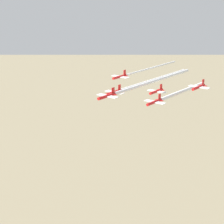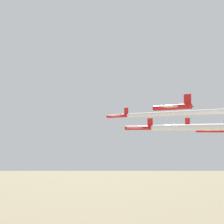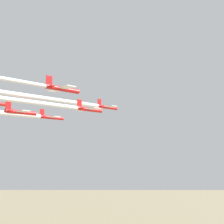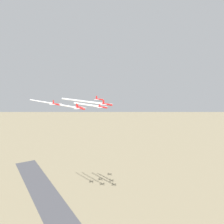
{
  "view_description": "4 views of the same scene",
  "coord_description": "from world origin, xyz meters",
  "px_view_note": "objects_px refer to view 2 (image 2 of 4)",
  "views": [
    {
      "loc": [
        -117.07,
        -98.83,
        166.8
      ],
      "look_at": [
        -31.96,
        3.52,
        126.1
      ],
      "focal_mm": 70.0,
      "sensor_mm": 36.0,
      "label": 1
    },
    {
      "loc": [
        42.33,
        -47.55,
        126.03
      ],
      "look_at": [
        -33.76,
        5.93,
        131.89
      ],
      "focal_mm": 50.0,
      "sensor_mm": 36.0,
      "label": 2
    },
    {
      "loc": [
        19.41,
        88.63,
        116.25
      ],
      "look_at": [
        -32.34,
        8.29,
        129.01
      ],
      "focal_mm": 50.0,
      "sensor_mm": 36.0,
      "label": 3
    },
    {
      "loc": [
        -142.63,
        65.93,
        144.54
      ],
      "look_at": [
        -36.4,
        5.89,
        126.71
      ],
      "focal_mm": 35.0,
      "sensor_mm": 36.0,
      "label": 4
    }
  ],
  "objects_px": {
    "jet_2": "(178,126)",
    "jet_3": "(173,107)",
    "jet_0": "(118,116)",
    "jet_4": "(214,130)",
    "jet_1": "(140,128)"
  },
  "relations": [
    {
      "from": "jet_3",
      "to": "jet_4",
      "type": "relative_size",
      "value": 1.0
    },
    {
      "from": "jet_3",
      "to": "jet_4",
      "type": "distance_m",
      "value": 17.88
    },
    {
      "from": "jet_0",
      "to": "jet_4",
      "type": "distance_m",
      "value": 29.81
    },
    {
      "from": "jet_2",
      "to": "jet_4",
      "type": "height_order",
      "value": "jet_2"
    },
    {
      "from": "jet_0",
      "to": "jet_2",
      "type": "bearing_deg",
      "value": -59.53
    },
    {
      "from": "jet_1",
      "to": "jet_4",
      "type": "xyz_separation_m",
      "value": [
        12.66,
        11.52,
        -0.59
      ]
    },
    {
      "from": "jet_0",
      "to": "jet_2",
      "type": "relative_size",
      "value": 1.0
    },
    {
      "from": "jet_0",
      "to": "jet_1",
      "type": "height_order",
      "value": "jet_0"
    },
    {
      "from": "jet_1",
      "to": "jet_3",
      "type": "xyz_separation_m",
      "value": [
        16.21,
        -5.47,
        3.72
      ]
    },
    {
      "from": "jet_4",
      "to": "jet_1",
      "type": "bearing_deg",
      "value": 120.47
    },
    {
      "from": "jet_0",
      "to": "jet_4",
      "type": "bearing_deg",
      "value": -90.0
    },
    {
      "from": "jet_2",
      "to": "jet_3",
      "type": "xyz_separation_m",
      "value": [
        19.77,
        -22.45,
        3.05
      ]
    },
    {
      "from": "jet_0",
      "to": "jet_4",
      "type": "height_order",
      "value": "jet_0"
    },
    {
      "from": "jet_2",
      "to": "jet_3",
      "type": "distance_m",
      "value": 30.07
    },
    {
      "from": "jet_0",
      "to": "jet_1",
      "type": "relative_size",
      "value": 1.0
    }
  ]
}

